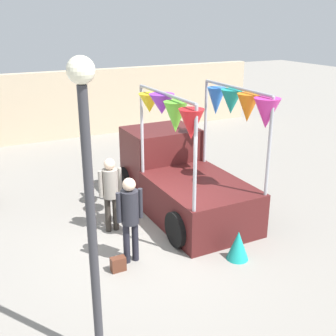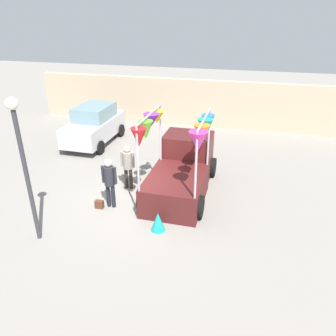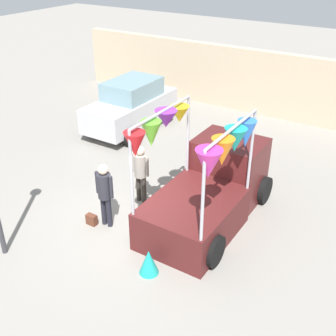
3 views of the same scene
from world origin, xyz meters
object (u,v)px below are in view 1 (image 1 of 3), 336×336
Objects in this scene: street_lamp at (88,181)px; folded_kite_bundle_teal at (238,245)px; person_customer at (130,212)px; person_vendor at (111,188)px; handbag at (118,264)px; vendor_truck at (180,172)px.

street_lamp is 4.23m from folded_kite_bundle_teal.
folded_kite_bundle_teal is at bearing -24.82° from person_customer.
person_vendor is (0.11, 1.37, -0.03)m from person_customer.
street_lamp reaches higher than person_vendor.
person_customer is at bearing 155.18° from folded_kite_bundle_teal.
person_vendor is 1.86m from handbag.
person_vendor is 4.14m from street_lamp.
person_customer is at bearing -94.38° from person_vendor.
street_lamp is at bearing -159.02° from folded_kite_bundle_teal.
person_vendor is 2.98m from folded_kite_bundle_teal.
person_customer reaches higher than person_vendor.
person_customer is (-2.05, -1.79, 0.13)m from vendor_truck.
person_vendor is at bearing 85.62° from person_customer.
handbag is 0.47× the size of folded_kite_bundle_teal.
person_vendor is 6.07× the size of handbag.
handbag is (-0.35, -0.20, -0.92)m from person_customer.
vendor_truck is at bearing 11.95° from person_vendor.
person_customer is 3.00m from street_lamp.
street_lamp is at bearing -112.53° from person_vendor.
handbag is (-0.46, -1.57, -0.89)m from person_vendor.
person_customer is 2.24m from folded_kite_bundle_teal.
street_lamp is (-3.39, -3.92, 1.75)m from vendor_truck.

